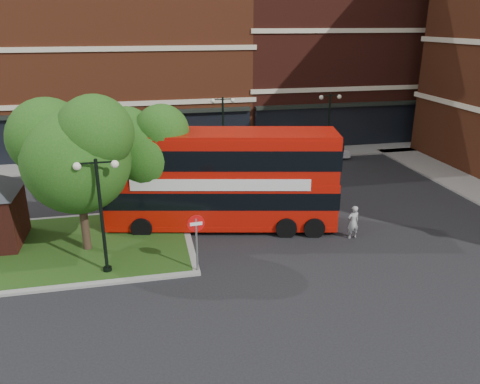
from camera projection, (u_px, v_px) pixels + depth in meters
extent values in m
plane|color=black|center=(237.00, 262.00, 20.52)|extent=(120.00, 120.00, 0.00)
cube|color=slate|center=(193.00, 159.00, 35.65)|extent=(44.00, 3.00, 0.12)
cube|color=brown|center=(83.00, 59.00, 38.58)|extent=(26.00, 12.00, 14.00)
cube|color=#471911|center=(334.00, 44.00, 42.56)|extent=(18.00, 12.00, 16.00)
cube|color=gray|center=(55.00, 248.00, 21.68)|extent=(12.60, 7.60, 0.12)
cube|color=#19380F|center=(55.00, 248.00, 21.68)|extent=(12.00, 7.00, 0.15)
cylinder|color=#2D2116|center=(83.00, 212.00, 20.87)|extent=(0.36, 0.36, 3.92)
sphere|color=#194E13|center=(77.00, 161.00, 20.05)|extent=(4.60, 4.60, 4.60)
sphere|color=#194E13|center=(48.00, 137.00, 20.14)|extent=(3.45, 3.45, 3.45)
sphere|color=#194E13|center=(95.00, 133.00, 19.37)|extent=(3.22, 3.22, 3.22)
cylinder|color=#2D2116|center=(150.00, 193.00, 23.83)|extent=(0.36, 0.36, 3.47)
sphere|color=#194E13|center=(147.00, 153.00, 23.10)|extent=(3.80, 3.80, 3.80)
sphere|color=#194E13|center=(126.00, 135.00, 23.16)|extent=(2.85, 2.85, 2.85)
sphere|color=#194E13|center=(162.00, 132.00, 22.52)|extent=(2.66, 2.66, 2.66)
cylinder|color=black|center=(102.00, 219.00, 18.76)|extent=(0.14, 0.14, 5.00)
cylinder|color=black|center=(108.00, 270.00, 19.57)|extent=(0.36, 0.36, 0.30)
cube|color=black|center=(96.00, 163.00, 17.96)|extent=(1.40, 0.06, 0.06)
sphere|color=#F2EACC|center=(77.00, 166.00, 17.85)|extent=(0.32, 0.32, 0.32)
sphere|color=#F2EACC|center=(115.00, 164.00, 18.13)|extent=(0.32, 0.32, 0.32)
cylinder|color=black|center=(223.00, 132.00, 33.37)|extent=(0.14, 0.14, 5.00)
cylinder|color=black|center=(223.00, 164.00, 34.18)|extent=(0.36, 0.36, 0.30)
cube|color=black|center=(223.00, 99.00, 32.56)|extent=(1.40, 0.06, 0.06)
sphere|color=#F2EACC|center=(213.00, 101.00, 32.46)|extent=(0.32, 0.32, 0.32)
sphere|color=#F2EACC|center=(233.00, 100.00, 32.73)|extent=(0.32, 0.32, 0.32)
cylinder|color=black|center=(328.00, 127.00, 34.94)|extent=(0.14, 0.14, 5.00)
cylinder|color=black|center=(326.00, 158.00, 35.75)|extent=(0.36, 0.36, 0.30)
cube|color=black|center=(330.00, 96.00, 34.13)|extent=(1.40, 0.06, 0.06)
sphere|color=#F2EACC|center=(321.00, 97.00, 34.03)|extent=(0.32, 0.32, 0.32)
sphere|color=#F2EACC|center=(339.00, 97.00, 34.30)|extent=(0.32, 0.32, 0.32)
cube|color=#AD1006|center=(222.00, 198.00, 23.67)|extent=(11.69, 4.93, 2.18)
cube|color=#AD1006|center=(221.00, 156.00, 22.92)|extent=(11.58, 4.88, 2.18)
cube|color=black|center=(221.00, 154.00, 22.88)|extent=(11.69, 4.93, 0.98)
cube|color=silver|center=(220.00, 185.00, 22.03)|extent=(8.37, 1.84, 0.57)
imported|color=#949497|center=(353.00, 222.00, 22.57)|extent=(0.66, 0.48, 1.68)
imported|color=silver|center=(208.00, 158.00, 33.78)|extent=(4.06, 1.99, 1.33)
imported|color=white|center=(324.00, 152.00, 35.53)|extent=(4.01, 1.64, 1.29)
cylinder|color=slate|center=(197.00, 246.00, 19.28)|extent=(0.09, 0.09, 2.48)
cylinder|color=red|center=(196.00, 224.00, 18.93)|extent=(0.72, 0.10, 0.72)
cube|color=white|center=(196.00, 224.00, 18.93)|extent=(0.51, 0.08, 0.14)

